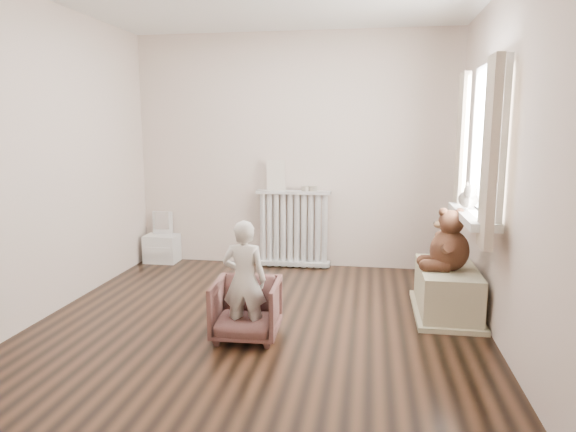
# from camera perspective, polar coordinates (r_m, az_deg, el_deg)

# --- Properties ---
(floor) EXTENTS (3.60, 3.60, 0.01)m
(floor) POSITION_cam_1_polar(r_m,az_deg,el_deg) (4.31, -2.98, -11.51)
(floor) COLOR black
(floor) RESTS_ON ground
(back_wall) EXTENTS (3.60, 0.02, 2.60)m
(back_wall) POSITION_cam_1_polar(r_m,az_deg,el_deg) (5.79, 0.67, 7.17)
(back_wall) COLOR silver
(back_wall) RESTS_ON ground
(front_wall) EXTENTS (3.60, 0.02, 2.60)m
(front_wall) POSITION_cam_1_polar(r_m,az_deg,el_deg) (2.31, -12.72, 2.97)
(front_wall) COLOR silver
(front_wall) RESTS_ON ground
(left_wall) EXTENTS (0.02, 3.60, 2.60)m
(left_wall) POSITION_cam_1_polar(r_m,az_deg,el_deg) (4.75, -25.01, 5.68)
(left_wall) COLOR silver
(left_wall) RESTS_ON ground
(right_wall) EXTENTS (0.02, 3.60, 2.60)m
(right_wall) POSITION_cam_1_polar(r_m,az_deg,el_deg) (4.04, 22.74, 5.28)
(right_wall) COLOR silver
(right_wall) RESTS_ON ground
(window) EXTENTS (0.03, 0.90, 1.10)m
(window) POSITION_cam_1_polar(r_m,az_deg,el_deg) (4.32, 21.44, 7.60)
(window) COLOR white
(window) RESTS_ON right_wall
(window_sill) EXTENTS (0.22, 1.10, 0.06)m
(window_sill) POSITION_cam_1_polar(r_m,az_deg,el_deg) (4.36, 19.81, 0.03)
(window_sill) COLOR silver
(window_sill) RESTS_ON right_wall
(curtain_left) EXTENTS (0.06, 0.26, 1.30)m
(curtain_left) POSITION_cam_1_polar(r_m,az_deg,el_deg) (3.74, 21.54, 6.44)
(curtain_left) COLOR #BEAD94
(curtain_left) RESTS_ON right_wall
(curtain_right) EXTENTS (0.06, 0.26, 1.30)m
(curtain_right) POSITION_cam_1_polar(r_m,az_deg,el_deg) (4.86, 18.71, 7.22)
(curtain_right) COLOR #BEAD94
(curtain_right) RESTS_ON right_wall
(radiator) EXTENTS (0.83, 0.16, 0.87)m
(radiator) POSITION_cam_1_polar(r_m,az_deg,el_deg) (5.79, 0.61, -1.92)
(radiator) COLOR silver
(radiator) RESTS_ON floor
(paper_doll) EXTENTS (0.20, 0.02, 0.34)m
(paper_doll) POSITION_cam_1_polar(r_m,az_deg,el_deg) (5.72, -1.35, 4.55)
(paper_doll) COLOR beige
(paper_doll) RESTS_ON radiator
(tin_a) EXTENTS (0.09, 0.09, 0.06)m
(tin_a) POSITION_cam_1_polar(r_m,az_deg,el_deg) (5.69, 1.98, 3.08)
(tin_a) COLOR #A59E8C
(tin_a) RESTS_ON radiator
(tin_b) EXTENTS (0.10, 0.10, 0.05)m
(tin_b) POSITION_cam_1_polar(r_m,az_deg,el_deg) (5.68, 2.73, 3.05)
(tin_b) COLOR #A59E8C
(tin_b) RESTS_ON radiator
(toy_vanity) EXTENTS (0.38, 0.27, 0.59)m
(toy_vanity) POSITION_cam_1_polar(r_m,az_deg,el_deg) (6.21, -13.87, -2.49)
(toy_vanity) COLOR silver
(toy_vanity) RESTS_ON floor
(armchair) EXTENTS (0.50, 0.51, 0.45)m
(armchair) POSITION_cam_1_polar(r_m,az_deg,el_deg) (3.91, -4.64, -10.28)
(armchair) COLOR brown
(armchair) RESTS_ON floor
(child) EXTENTS (0.33, 0.23, 0.89)m
(child) POSITION_cam_1_polar(r_m,az_deg,el_deg) (3.79, -4.87, -7.10)
(child) COLOR beige
(child) RESTS_ON armchair
(toy_bench) EXTENTS (0.46, 0.87, 0.41)m
(toy_bench) POSITION_cam_1_polar(r_m,az_deg,el_deg) (4.59, 17.22, -7.96)
(toy_bench) COLOR beige
(toy_bench) RESTS_ON floor
(teddy_bear) EXTENTS (0.42, 0.33, 0.50)m
(teddy_bear) POSITION_cam_1_polar(r_m,az_deg,el_deg) (4.40, 17.57, -2.41)
(teddy_bear) COLOR #371D11
(teddy_bear) RESTS_ON toy_bench
(plush_cat) EXTENTS (0.23, 0.30, 0.22)m
(plush_cat) POSITION_cam_1_polar(r_m,az_deg,el_deg) (4.50, 19.40, 2.02)
(plush_cat) COLOR #6A635A
(plush_cat) RESTS_ON window_sill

